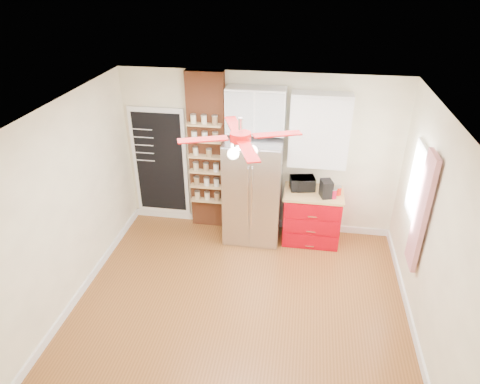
% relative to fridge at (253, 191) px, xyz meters
% --- Properties ---
extents(floor, '(4.50, 4.50, 0.00)m').
position_rel_fridge_xyz_m(floor, '(0.05, -1.63, -0.88)').
color(floor, brown).
rests_on(floor, ground).
extents(ceiling, '(4.50, 4.50, 0.00)m').
position_rel_fridge_xyz_m(ceiling, '(0.05, -1.63, 1.83)').
color(ceiling, white).
rests_on(ceiling, wall_back).
extents(wall_back, '(4.50, 0.02, 2.70)m').
position_rel_fridge_xyz_m(wall_back, '(0.05, 0.37, 0.48)').
color(wall_back, '#FFF7CD').
rests_on(wall_back, floor).
extents(wall_front, '(4.50, 0.02, 2.70)m').
position_rel_fridge_xyz_m(wall_front, '(0.05, -3.63, 0.48)').
color(wall_front, '#FFF7CD').
rests_on(wall_front, floor).
extents(wall_left, '(0.02, 4.00, 2.70)m').
position_rel_fridge_xyz_m(wall_left, '(-2.20, -1.63, 0.48)').
color(wall_left, '#FFF7CD').
rests_on(wall_left, floor).
extents(wall_right, '(0.02, 4.00, 2.70)m').
position_rel_fridge_xyz_m(wall_right, '(2.30, -1.63, 0.48)').
color(wall_right, '#FFF7CD').
rests_on(wall_right, floor).
extents(chalkboard, '(0.95, 0.05, 1.95)m').
position_rel_fridge_xyz_m(chalkboard, '(-1.65, 0.33, 0.23)').
color(chalkboard, white).
rests_on(chalkboard, wall_back).
extents(brick_pillar, '(0.60, 0.16, 2.70)m').
position_rel_fridge_xyz_m(brick_pillar, '(-0.80, 0.29, 0.48)').
color(brick_pillar, brown).
rests_on(brick_pillar, floor).
extents(fridge, '(0.90, 0.70, 1.75)m').
position_rel_fridge_xyz_m(fridge, '(0.00, 0.00, 0.00)').
color(fridge, '#A6A7AB').
rests_on(fridge, floor).
extents(upper_glass_cabinet, '(0.90, 0.35, 0.70)m').
position_rel_fridge_xyz_m(upper_glass_cabinet, '(0.00, 0.20, 1.27)').
color(upper_glass_cabinet, white).
rests_on(upper_glass_cabinet, wall_back).
extents(red_cabinet, '(0.94, 0.64, 0.90)m').
position_rel_fridge_xyz_m(red_cabinet, '(0.97, 0.05, -0.42)').
color(red_cabinet, '#AC000D').
rests_on(red_cabinet, floor).
extents(upper_shelf_unit, '(0.90, 0.30, 1.15)m').
position_rel_fridge_xyz_m(upper_shelf_unit, '(0.97, 0.22, 1.00)').
color(upper_shelf_unit, white).
rests_on(upper_shelf_unit, wall_back).
extents(window, '(0.04, 0.75, 1.05)m').
position_rel_fridge_xyz_m(window, '(2.28, -0.73, 0.68)').
color(window, white).
rests_on(window, wall_right).
extents(curtain, '(0.06, 0.40, 1.55)m').
position_rel_fridge_xyz_m(curtain, '(2.23, -1.28, 0.57)').
color(curtain, '#B4182A').
rests_on(curtain, wall_right).
extents(ceiling_fan, '(1.40, 1.40, 0.44)m').
position_rel_fridge_xyz_m(ceiling_fan, '(0.05, -1.63, 1.55)').
color(ceiling_fan, silver).
rests_on(ceiling_fan, ceiling).
extents(toaster_oven, '(0.43, 0.34, 0.21)m').
position_rel_fridge_xyz_m(toaster_oven, '(0.78, 0.13, 0.13)').
color(toaster_oven, black).
rests_on(toaster_oven, red_cabinet).
extents(coffee_maker, '(0.22, 0.25, 0.28)m').
position_rel_fridge_xyz_m(coffee_maker, '(1.15, -0.06, 0.16)').
color(coffee_maker, black).
rests_on(coffee_maker, red_cabinet).
extents(canister_left, '(0.13, 0.13, 0.15)m').
position_rel_fridge_xyz_m(canister_left, '(1.26, -0.09, 0.10)').
color(canister_left, '#A70928').
rests_on(canister_left, red_cabinet).
extents(canister_right, '(0.14, 0.14, 0.13)m').
position_rel_fridge_xyz_m(canister_right, '(1.34, 0.04, 0.09)').
color(canister_right, red).
rests_on(canister_right, red_cabinet).
extents(pantry_jar_oats, '(0.11, 0.11, 0.12)m').
position_rel_fridge_xyz_m(pantry_jar_oats, '(-0.96, 0.16, 0.56)').
color(pantry_jar_oats, beige).
rests_on(pantry_jar_oats, brick_pillar).
extents(pantry_jar_beans, '(0.11, 0.11, 0.12)m').
position_rel_fridge_xyz_m(pantry_jar_beans, '(-0.73, 0.13, 0.56)').
color(pantry_jar_beans, '#94764B').
rests_on(pantry_jar_beans, brick_pillar).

